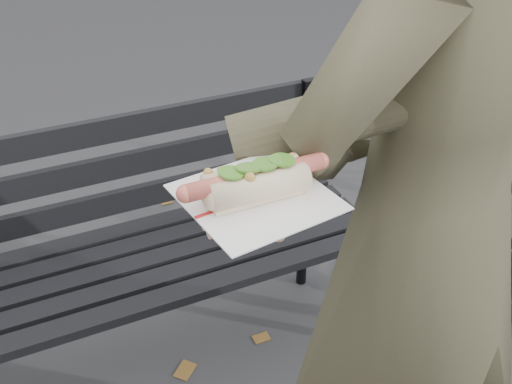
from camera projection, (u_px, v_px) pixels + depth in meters
park_bench at (129, 237)px, 1.86m from camera, size 1.50×0.44×0.88m
person at (426, 232)px, 1.16m from camera, size 0.76×0.56×1.92m
held_hotdog at (356, 125)px, 0.91m from camera, size 0.63×0.30×0.20m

